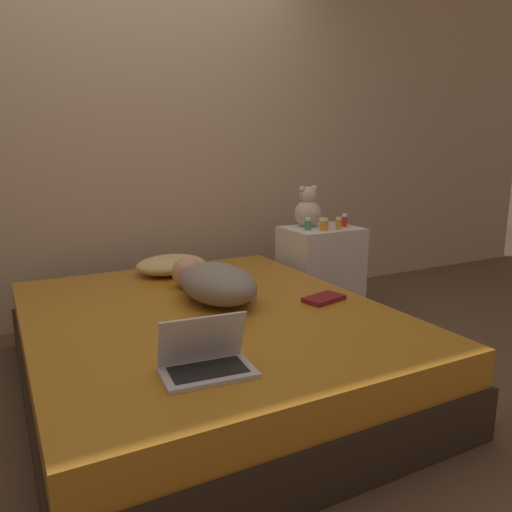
{
  "coord_description": "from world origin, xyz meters",
  "views": [
    {
      "loc": [
        -0.88,
        -2.17,
        1.19
      ],
      "look_at": [
        0.41,
        0.25,
        0.58
      ],
      "focal_mm": 35.0,
      "sensor_mm": 36.0,
      "label": 1
    }
  ],
  "objects_px": {
    "teddy_bear": "(308,209)",
    "bottle_pink": "(338,221)",
    "person_lying": "(214,282)",
    "bottle_amber": "(339,223)",
    "pillow": "(171,265)",
    "laptop": "(206,359)",
    "bottle_green": "(308,224)",
    "bottle_red": "(345,220)",
    "book": "(324,299)",
    "bottle_clear": "(322,224)",
    "bottle_orange": "(324,225)"
  },
  "relations": [
    {
      "from": "pillow",
      "to": "bottle_orange",
      "type": "bearing_deg",
      "value": -10.6
    },
    {
      "from": "pillow",
      "to": "bottle_green",
      "type": "height_order",
      "value": "bottle_green"
    },
    {
      "from": "teddy_bear",
      "to": "bottle_clear",
      "type": "xyz_separation_m",
      "value": [
        0.03,
        -0.15,
        -0.09
      ]
    },
    {
      "from": "book",
      "to": "pillow",
      "type": "bearing_deg",
      "value": 119.72
    },
    {
      "from": "bottle_amber",
      "to": "bottle_clear",
      "type": "relative_size",
      "value": 1.09
    },
    {
      "from": "teddy_bear",
      "to": "bottle_green",
      "type": "distance_m",
      "value": 0.18
    },
    {
      "from": "person_lying",
      "to": "bottle_amber",
      "type": "xyz_separation_m",
      "value": [
        1.13,
        0.44,
        0.17
      ]
    },
    {
      "from": "teddy_bear",
      "to": "bottle_orange",
      "type": "bearing_deg",
      "value": -90.16
    },
    {
      "from": "bottle_green",
      "to": "book",
      "type": "distance_m",
      "value": 0.93
    },
    {
      "from": "laptop",
      "to": "bottle_pink",
      "type": "height_order",
      "value": "bottle_pink"
    },
    {
      "from": "bottle_orange",
      "to": "bottle_clear",
      "type": "bearing_deg",
      "value": 66.4
    },
    {
      "from": "bottle_clear",
      "to": "bottle_red",
      "type": "height_order",
      "value": "bottle_red"
    },
    {
      "from": "bottle_amber",
      "to": "bottle_pink",
      "type": "height_order",
      "value": "bottle_amber"
    },
    {
      "from": "pillow",
      "to": "bottle_red",
      "type": "distance_m",
      "value": 1.27
    },
    {
      "from": "teddy_bear",
      "to": "bottle_pink",
      "type": "height_order",
      "value": "teddy_bear"
    },
    {
      "from": "person_lying",
      "to": "bottle_green",
      "type": "bearing_deg",
      "value": 22.29
    },
    {
      "from": "teddy_bear",
      "to": "bottle_pink",
      "type": "distance_m",
      "value": 0.25
    },
    {
      "from": "bottle_orange",
      "to": "bottle_pink",
      "type": "height_order",
      "value": "bottle_orange"
    },
    {
      "from": "person_lying",
      "to": "bottle_orange",
      "type": "bearing_deg",
      "value": 16.8
    },
    {
      "from": "laptop",
      "to": "bottle_amber",
      "type": "bearing_deg",
      "value": 44.35
    },
    {
      "from": "bottle_orange",
      "to": "book",
      "type": "xyz_separation_m",
      "value": [
        -0.51,
        -0.72,
        -0.25
      ]
    },
    {
      "from": "bottle_clear",
      "to": "book",
      "type": "distance_m",
      "value": 0.98
    },
    {
      "from": "teddy_bear",
      "to": "book",
      "type": "xyz_separation_m",
      "value": [
        -0.51,
        -0.92,
        -0.34
      ]
    },
    {
      "from": "person_lying",
      "to": "teddy_bear",
      "type": "height_order",
      "value": "teddy_bear"
    },
    {
      "from": "person_lying",
      "to": "laptop",
      "type": "relative_size",
      "value": 2.04
    },
    {
      "from": "teddy_bear",
      "to": "bottle_orange",
      "type": "xyz_separation_m",
      "value": [
        -0.0,
        -0.21,
        -0.08
      ]
    },
    {
      "from": "bottle_pink",
      "to": "bottle_red",
      "type": "height_order",
      "value": "bottle_red"
    },
    {
      "from": "pillow",
      "to": "bottle_amber",
      "type": "distance_m",
      "value": 1.18
    },
    {
      "from": "book",
      "to": "bottle_red",
      "type": "bearing_deg",
      "value": 47.14
    },
    {
      "from": "teddy_bear",
      "to": "book",
      "type": "distance_m",
      "value": 1.11
    },
    {
      "from": "bottle_orange",
      "to": "bottle_clear",
      "type": "distance_m",
      "value": 0.07
    },
    {
      "from": "teddy_bear",
      "to": "bottle_clear",
      "type": "bearing_deg",
      "value": -80.03
    },
    {
      "from": "person_lying",
      "to": "teddy_bear",
      "type": "distance_m",
      "value": 1.22
    },
    {
      "from": "laptop",
      "to": "bottle_amber",
      "type": "distance_m",
      "value": 1.92
    },
    {
      "from": "book",
      "to": "bottle_green",
      "type": "bearing_deg",
      "value": 61.99
    },
    {
      "from": "laptop",
      "to": "bottle_green",
      "type": "bearing_deg",
      "value": 50.28
    },
    {
      "from": "pillow",
      "to": "bottle_clear",
      "type": "xyz_separation_m",
      "value": [
        1.05,
        -0.13,
        0.2
      ]
    },
    {
      "from": "bottle_pink",
      "to": "bottle_green",
      "type": "height_order",
      "value": "bottle_green"
    },
    {
      "from": "bottle_amber",
      "to": "book",
      "type": "bearing_deg",
      "value": -131.11
    },
    {
      "from": "laptop",
      "to": "bottle_orange",
      "type": "distance_m",
      "value": 1.83
    },
    {
      "from": "laptop",
      "to": "bottle_red",
      "type": "xyz_separation_m",
      "value": [
        1.59,
        1.27,
        0.22
      ]
    },
    {
      "from": "bottle_orange",
      "to": "person_lying",
      "type": "bearing_deg",
      "value": -156.37
    },
    {
      "from": "bottle_orange",
      "to": "bottle_amber",
      "type": "bearing_deg",
      "value": -0.62
    },
    {
      "from": "bottle_amber",
      "to": "bottle_clear",
      "type": "bearing_deg",
      "value": 146.53
    },
    {
      "from": "laptop",
      "to": "teddy_bear",
      "type": "bearing_deg",
      "value": 51.28
    },
    {
      "from": "person_lying",
      "to": "bottle_amber",
      "type": "distance_m",
      "value": 1.22
    },
    {
      "from": "bottle_green",
      "to": "teddy_bear",
      "type": "bearing_deg",
      "value": 57.3
    },
    {
      "from": "bottle_orange",
      "to": "bottle_red",
      "type": "bearing_deg",
      "value": 17.28
    },
    {
      "from": "teddy_bear",
      "to": "pillow",
      "type": "bearing_deg",
      "value": -179.18
    },
    {
      "from": "laptop",
      "to": "bottle_pink",
      "type": "xyz_separation_m",
      "value": [
        1.58,
        1.34,
        0.2
      ]
    }
  ]
}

